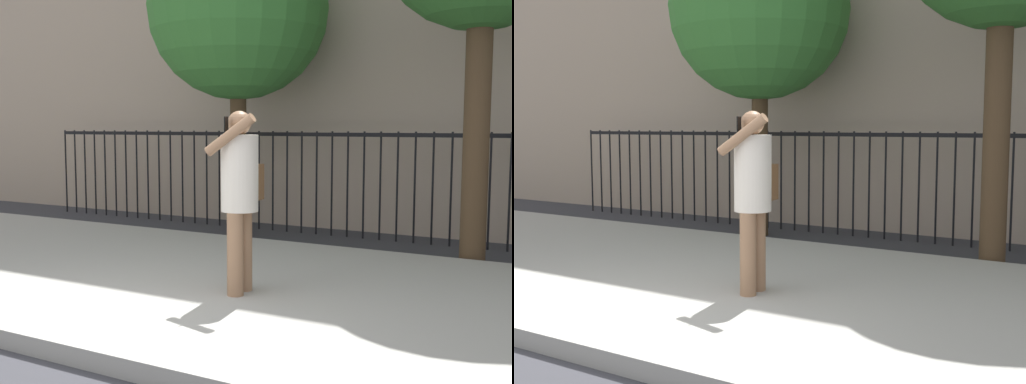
% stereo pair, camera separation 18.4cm
% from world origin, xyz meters
% --- Properties ---
extents(ground_plane, '(60.00, 60.00, 0.00)m').
position_xyz_m(ground_plane, '(0.00, 0.00, 0.00)').
color(ground_plane, '#333338').
extents(sidewalk, '(28.00, 4.40, 0.15)m').
position_xyz_m(sidewalk, '(0.00, 2.20, 0.07)').
color(sidewalk, '#9E9B93').
rests_on(sidewalk, ground).
extents(iron_fence, '(12.03, 0.04, 1.60)m').
position_xyz_m(iron_fence, '(0.00, 5.90, 1.02)').
color(iron_fence, black).
rests_on(iron_fence, ground).
extents(pedestrian_on_phone, '(0.49, 0.68, 1.66)m').
position_xyz_m(pedestrian_on_phone, '(0.44, 1.84, 1.12)').
color(pedestrian_on_phone, '#936B4C').
rests_on(pedestrian_on_phone, sidewalk).
extents(street_tree_far, '(2.72, 2.72, 4.79)m').
position_xyz_m(street_tree_far, '(-1.65, 5.24, 3.41)').
color(street_tree_far, '#4C3823').
rests_on(street_tree_far, ground).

